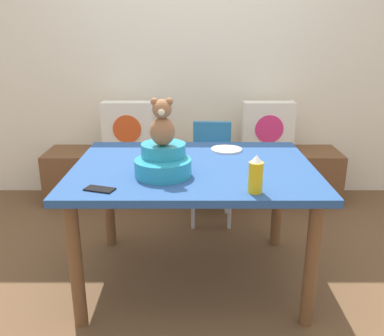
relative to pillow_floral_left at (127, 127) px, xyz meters
The scene contains 14 objects.
ground_plane 1.53m from the pillow_floral_left, 65.80° to the right, with size 8.00×8.00×0.00m, color brown.
back_wall 0.89m from the pillow_floral_left, 27.43° to the left, with size 4.40×0.10×2.60m, color silver.
window_bench 0.72m from the pillow_floral_left, ahead, with size 2.60×0.44×0.46m, color brown.
pillow_floral_left is the anchor object (origin of this frame).
pillow_floral_right 1.21m from the pillow_floral_left, ahead, with size 0.44×0.15×0.44m.
book_stack 0.75m from the pillow_floral_left, ahead, with size 0.20×0.14×0.08m, color #9AC573.
dining_table 1.37m from the pillow_floral_left, 65.80° to the right, with size 1.37×1.04×0.74m.
highchair 0.83m from the pillow_floral_left, 30.56° to the right, with size 0.34×0.47×0.79m.
infant_seat_teal 1.47m from the pillow_floral_left, 74.13° to the right, with size 0.30×0.33×0.16m.
teddy_bear 1.50m from the pillow_floral_left, 74.14° to the right, with size 0.13×0.12×0.25m.
ketchup_bottle 1.88m from the pillow_floral_left, 62.91° to the right, with size 0.07×0.07×0.18m.
coffee_mug 1.13m from the pillow_floral_left, 67.86° to the right, with size 0.12×0.08×0.09m.
dinner_plate_near 1.22m from the pillow_floral_left, 50.43° to the right, with size 0.20×0.20×0.01m, color white.
cell_phone 1.64m from the pillow_floral_left, 86.27° to the right, with size 0.07×0.14×0.01m, color black.
Camera 1 is at (-0.01, -2.23, 1.47)m, focal length 38.44 mm.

